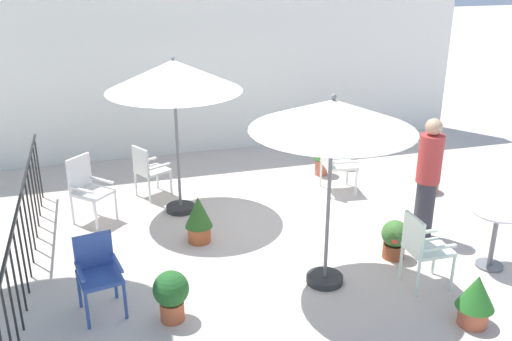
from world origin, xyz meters
TOP-DOWN VIEW (x-y plane):
  - ground_plane at (0.00, 0.00)m, footprint 60.00×60.00m
  - villa_facade at (0.00, 3.96)m, footprint 10.49×0.30m
  - terrace_railing at (-3.07, 0.00)m, footprint 0.03×4.98m
  - patio_umbrella_0 at (-1.01, 1.20)m, footprint 1.94×1.94m
  - patio_umbrella_1 at (0.31, -1.28)m, footprint 1.83×1.83m
  - cafe_table_0 at (2.44, -1.54)m, footprint 0.61×0.61m
  - patio_chair_0 at (1.35, -1.67)m, footprint 0.49×0.43m
  - patio_chair_1 at (1.52, 1.22)m, footprint 0.55×0.56m
  - patio_chair_2 at (-2.27, -1.09)m, footprint 0.51×0.54m
  - patio_chair_3 at (-2.34, 1.22)m, footprint 0.66×0.66m
  - patio_chair_4 at (-1.40, 1.84)m, footprint 0.60×0.59m
  - potted_plant_0 at (3.01, 0.76)m, footprint 0.38×0.38m
  - potted_plant_1 at (1.39, -0.99)m, footprint 0.35×0.35m
  - potted_plant_2 at (1.49, -2.49)m, footprint 0.40×0.40m
  - potted_plant_3 at (-1.54, -1.50)m, footprint 0.39×0.39m
  - potted_plant_4 at (2.14, 2.22)m, footprint 0.37×0.37m
  - potted_plant_5 at (1.62, 1.98)m, footprint 0.36×0.36m
  - potted_plant_6 at (-0.93, 0.15)m, footprint 0.37×0.37m
  - standing_person at (2.05, -0.59)m, footprint 0.45×0.45m

SIDE VIEW (x-z plane):
  - ground_plane at x=0.00m, z-range 0.00..0.00m
  - potted_plant_1 at x=1.39m, z-range 0.02..0.54m
  - potted_plant_4 at x=2.14m, z-range 0.03..0.57m
  - potted_plant_2 at x=1.49m, z-range 0.03..0.62m
  - potted_plant_3 at x=-1.54m, z-range 0.04..0.61m
  - potted_plant_0 at x=3.01m, z-range 0.01..0.66m
  - potted_plant_6 at x=-0.93m, z-range 0.02..0.69m
  - potted_plant_5 at x=1.62m, z-range 0.06..0.66m
  - patio_chair_4 at x=-1.40m, z-range 0.07..0.93m
  - patio_chair_2 at x=-2.27m, z-range 0.07..0.94m
  - patio_chair_1 at x=1.52m, z-range 0.08..0.96m
  - cafe_table_0 at x=2.44m, z-range 0.14..0.91m
  - patio_chair_0 at x=1.35m, z-range 0.08..1.00m
  - patio_chair_3 at x=-2.34m, z-range 0.06..1.04m
  - terrace_railing at x=-3.07m, z-range 0.17..1.19m
  - standing_person at x=2.05m, z-range 0.03..1.73m
  - villa_facade at x=0.00m, z-range 0.00..4.04m
  - patio_umbrella_1 at x=0.31m, z-range 0.89..3.19m
  - patio_umbrella_0 at x=-1.01m, z-range 0.88..3.24m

